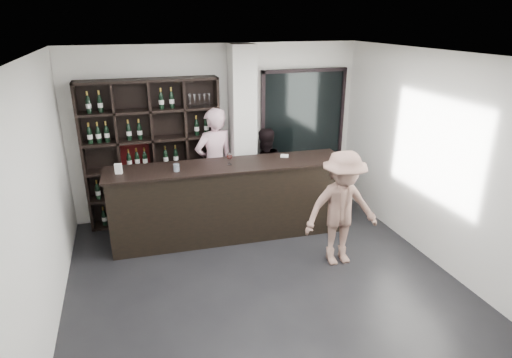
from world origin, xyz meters
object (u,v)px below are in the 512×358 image
object	(u,v)px
tasting_counter	(229,201)
taster_black	(264,170)
customer	(342,209)
wine_shelf	(153,153)
taster_pink	(215,164)

from	to	relation	value
tasting_counter	taster_black	bearing A→B (deg)	45.96
tasting_counter	taster_black	distance (m)	1.15
tasting_counter	customer	world-z (taller)	customer
tasting_counter	customer	xyz separation A→B (m)	(1.30, -1.22, 0.22)
wine_shelf	taster_pink	size ratio (longest dim) A/B	1.25
taster_pink	customer	distance (m)	2.42
wine_shelf	taster_pink	distance (m)	1.03
wine_shelf	taster_black	xyz separation A→B (m)	(1.86, -0.17, -0.44)
taster_pink	customer	xyz separation A→B (m)	(1.35, -2.00, -0.13)
customer	wine_shelf	bearing A→B (deg)	138.96
taster_pink	customer	size ratio (longest dim) A/B	1.16
wine_shelf	taster_pink	xyz separation A→B (m)	(0.98, -0.17, -0.24)
taster_black	customer	xyz separation A→B (m)	(0.47, -2.00, 0.07)
taster_pink	taster_black	distance (m)	0.90
wine_shelf	taster_pink	world-z (taller)	wine_shelf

